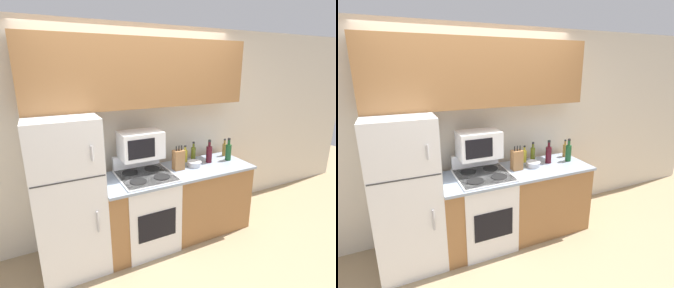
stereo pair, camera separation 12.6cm
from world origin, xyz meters
TOP-DOWN VIEW (x-y plane):
  - ground_plane at (0.00, 0.00)m, footprint 12.00×12.00m
  - wall_back at (0.00, 0.75)m, footprint 8.00×0.05m
  - lower_cabinets at (0.32, 0.31)m, footprint 1.86×0.66m
  - refrigerator at (-0.93, 0.36)m, footprint 0.65×0.74m
  - upper_cabinets at (0.00, 0.55)m, footprint 2.50×0.36m
  - stove at (-0.10, 0.30)m, footprint 0.61×0.64m
  - microwave at (-0.10, 0.44)m, footprint 0.48×0.33m
  - knife_block at (0.33, 0.32)m, footprint 0.13×0.10m
  - bowl at (0.56, 0.32)m, footprint 0.18×0.18m
  - bottle_cooking_spray at (0.54, 0.51)m, footprint 0.06×0.06m
  - bottle_vinegar at (1.15, 0.48)m, footprint 0.06×0.06m
  - bottle_wine_red at (0.81, 0.36)m, footprint 0.08×0.08m
  - bottle_wine_green at (1.08, 0.31)m, footprint 0.08×0.08m
  - bottle_olive_oil at (0.65, 0.49)m, footprint 0.06×0.06m

SIDE VIEW (x-z plane):
  - ground_plane at x=0.00m, z-range 0.00..0.00m
  - lower_cabinets at x=0.32m, z-range 0.00..0.88m
  - stove at x=-0.10m, z-range -0.06..1.00m
  - refrigerator at x=-0.93m, z-range 0.00..1.64m
  - bowl at x=0.56m, z-range 0.89..0.95m
  - bottle_cooking_spray at x=0.54m, z-range 0.86..1.08m
  - bottle_vinegar at x=1.15m, z-range 0.86..1.10m
  - bottle_olive_oil at x=0.65m, z-range 0.86..1.12m
  - bottle_wine_red at x=0.81m, z-range 0.85..1.15m
  - bottle_wine_green at x=1.08m, z-range 0.85..1.15m
  - knife_block at x=0.33m, z-range 0.86..1.16m
  - microwave at x=-0.10m, z-range 1.07..1.37m
  - wall_back at x=0.00m, z-range 0.00..2.55m
  - upper_cabinets at x=0.00m, z-range 1.64..2.37m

